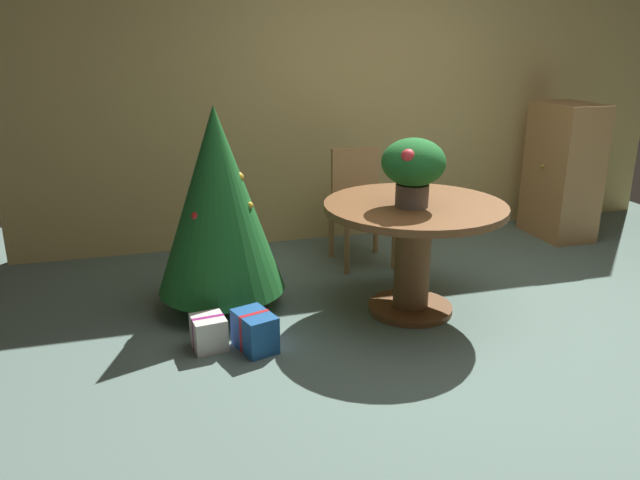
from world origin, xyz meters
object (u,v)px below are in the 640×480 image
round_dining_table (414,235)px  gift_box_blue (255,331)px  holiday_tree (218,201)px  flower_vase (413,166)px  wooden_chair_far (360,199)px  wooden_cabinet (563,171)px  gift_box_cream (209,333)px

round_dining_table → gift_box_blue: bearing=-167.5°
holiday_tree → round_dining_table: bearing=-18.7°
round_dining_table → holiday_tree: bearing=161.3°
holiday_tree → gift_box_blue: size_ratio=4.33×
flower_vase → holiday_tree: holiday_tree is taller
wooden_chair_far → round_dining_table: bearing=-90.0°
wooden_chair_far → gift_box_blue: wooden_chair_far is taller
wooden_cabinet → gift_box_cream: bearing=-158.4°
gift_box_blue → wooden_cabinet: wooden_cabinet is taller
round_dining_table → wooden_cabinet: 2.28m
gift_box_cream → gift_box_blue: bearing=-17.4°
round_dining_table → flower_vase: flower_vase is taller
flower_vase → wooden_chair_far: flower_vase is taller
wooden_chair_far → gift_box_cream: wooden_chair_far is taller
wooden_chair_far → gift_box_cream: bearing=-138.5°
flower_vase → holiday_tree: size_ratio=0.31×
round_dining_table → wooden_chair_far: 1.04m
round_dining_table → wooden_chair_far: (0.00, 1.04, -0.01)m
wooden_chair_far → flower_vase: bearing=-92.8°
holiday_tree → wooden_chair_far: bearing=27.9°
flower_vase → gift_box_cream: 1.58m
round_dining_table → holiday_tree: holiday_tree is taller
round_dining_table → gift_box_cream: (-1.35, -0.16, -0.43)m
holiday_tree → gift_box_cream: 0.87m
wooden_chair_far → wooden_cabinet: (1.97, 0.12, 0.08)m
holiday_tree → gift_box_blue: (0.10, -0.65, -0.63)m
flower_vase → gift_box_cream: bearing=-175.6°
flower_vase → gift_box_blue: size_ratio=1.36×
wooden_chair_far → holiday_tree: bearing=-152.1°
round_dining_table → gift_box_blue: 1.20m
gift_box_blue → wooden_cabinet: size_ratio=0.26×
gift_box_blue → wooden_cabinet: 3.40m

